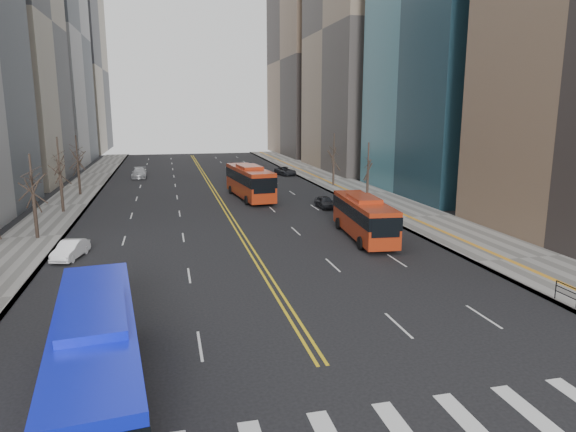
% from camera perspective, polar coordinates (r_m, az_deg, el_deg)
% --- Properties ---
extents(sidewalk_right, '(7.00, 130.00, 0.15)m').
position_cam_1_polar(sidewalk_right, '(63.40, 8.33, 2.48)').
color(sidewalk_right, slate).
rests_on(sidewalk_right, ground).
extents(sidewalk_left, '(5.00, 130.00, 0.15)m').
position_cam_1_polar(sidewalk_left, '(59.95, -23.50, 1.10)').
color(sidewalk_left, slate).
rests_on(sidewalk_left, ground).
extents(centerline, '(0.55, 100.00, 0.01)m').
position_cam_1_polar(centerline, '(69.11, -8.47, 3.18)').
color(centerline, gold).
rests_on(centerline, ground).
extents(office_towers, '(83.00, 134.00, 58.00)m').
position_cam_1_polar(office_towers, '(83.00, -9.79, 21.14)').
color(office_towers, '#98989B').
rests_on(office_towers, ground).
extents(street_trees, '(35.20, 47.20, 7.60)m').
position_cam_1_polar(street_trees, '(47.98, -15.05, 5.05)').
color(street_trees, '#2D221B').
rests_on(street_trees, ground).
extents(blue_bus, '(3.96, 12.68, 3.62)m').
position_cam_1_polar(blue_bus, '(19.17, -20.51, -14.46)').
color(blue_bus, '#0E1BD4').
rests_on(blue_bus, ground).
extents(red_bus_near, '(3.40, 10.82, 3.39)m').
position_cam_1_polar(red_bus_near, '(41.32, 8.41, 0.11)').
color(red_bus_near, '#A32C11').
rests_on(red_bus_near, ground).
extents(red_bus_far, '(4.03, 12.47, 3.86)m').
position_cam_1_polar(red_bus_far, '(59.61, -4.29, 4.00)').
color(red_bus_far, '#A32C11').
rests_on(red_bus_far, ground).
extents(car_white, '(2.24, 4.03, 1.26)m').
position_cam_1_polar(car_white, '(38.61, -23.03, -3.46)').
color(car_white, white).
rests_on(car_white, ground).
extents(car_dark_mid, '(1.62, 3.69, 1.24)m').
position_cam_1_polar(car_dark_mid, '(54.03, 4.13, 1.57)').
color(car_dark_mid, black).
rests_on(car_dark_mid, ground).
extents(car_silver, '(2.13, 5.21, 1.51)m').
position_cam_1_polar(car_silver, '(80.76, -16.20, 4.60)').
color(car_silver, '#A9AAAF').
rests_on(car_silver, ground).
extents(car_dark_far, '(3.05, 4.99, 1.29)m').
position_cam_1_polar(car_dark_far, '(81.18, -0.29, 5.02)').
color(car_dark_far, black).
rests_on(car_dark_far, ground).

